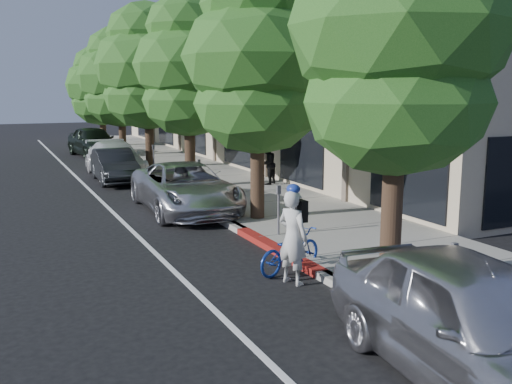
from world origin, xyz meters
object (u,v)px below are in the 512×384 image
street_tree_2 (188,67)px  street_tree_4 (120,77)px  street_tree_0 (399,34)px  cyclist (293,237)px  street_tree_1 (257,61)px  bicycle (290,250)px  street_tree_5 (101,86)px  white_pickup (115,159)px  silver_suv (185,188)px  street_tree_3 (147,68)px  dark_suv_far (93,141)px  pedestrian (268,164)px  dark_sedan (114,166)px  near_car_a (476,323)px

street_tree_2 → street_tree_4: 12.00m
street_tree_0 → cyclist: 4.25m
street_tree_1 → bicycle: (-1.30, -4.38, -4.10)m
street_tree_5 → white_pickup: bearing=-98.0°
street_tree_5 → cyclist: bearing=-93.2°
silver_suv → street_tree_3: bearing=83.7°
street_tree_3 → street_tree_4: (-0.00, 6.00, -0.33)m
street_tree_1 → dark_suv_far: bearing=94.3°
dark_suv_far → pedestrian: pedestrian is taller
bicycle → white_pickup: bearing=-17.9°
street_tree_2 → street_tree_4: bearing=90.0°
street_tree_4 → street_tree_2: bearing=-90.0°
street_tree_1 → cyclist: bearing=-107.6°
street_tree_4 → street_tree_5: 6.01m
street_tree_5 → dark_sedan: street_tree_5 is taller
street_tree_3 → cyclist: (-1.60, -17.04, -3.85)m
street_tree_1 → near_car_a: size_ratio=1.45×
street_tree_1 → street_tree_4: (0.00, 18.00, -0.10)m
street_tree_2 → street_tree_4: size_ratio=1.00×
street_tree_1 → dark_sedan: bearing=103.7°
bicycle → silver_suv: (-0.10, 6.70, 0.30)m
street_tree_3 → white_pickup: street_tree_3 is taller
bicycle → pedestrian: (4.16, 9.53, 0.49)m
bicycle → pedestrian: size_ratio=1.09×
street_tree_3 → street_tree_5: 12.02m
street_tree_1 → dark_sedan: 10.20m
street_tree_1 → silver_suv: size_ratio=1.33×
street_tree_0 → white_pickup: street_tree_0 is taller
street_tree_4 → bicycle: 22.77m
cyclist → near_car_a: (0.20, -4.46, -0.08)m
silver_suv → dark_sedan: (-0.83, 6.85, -0.08)m
street_tree_4 → pedestrian: bearing=-77.5°
street_tree_2 → street_tree_3: bearing=90.0°
street_tree_1 → cyclist: (-1.60, -5.04, -3.62)m
cyclist → white_pickup: size_ratio=0.36×
street_tree_2 → dark_suv_far: street_tree_2 is taller
street_tree_2 → pedestrian: street_tree_2 is taller
street_tree_4 → cyclist: size_ratio=3.91×
street_tree_3 → pedestrian: (2.86, -6.84, -3.83)m
silver_suv → dark_sedan: 6.90m
street_tree_3 → silver_suv: (-1.40, -9.68, -4.03)m
cyclist → silver_suv: bearing=-22.8°
cyclist → silver_suv: cyclist is taller
street_tree_4 → dark_sedan: bearing=-104.2°
street_tree_3 → dark_sedan: street_tree_3 is taller
silver_suv → pedestrian: pedestrian is taller
street_tree_5 → dark_sedan: size_ratio=1.62×
street_tree_0 → street_tree_3: 18.00m
bicycle → dark_sedan: (-0.93, 13.55, 0.22)m
street_tree_5 → near_car_a: 33.68m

